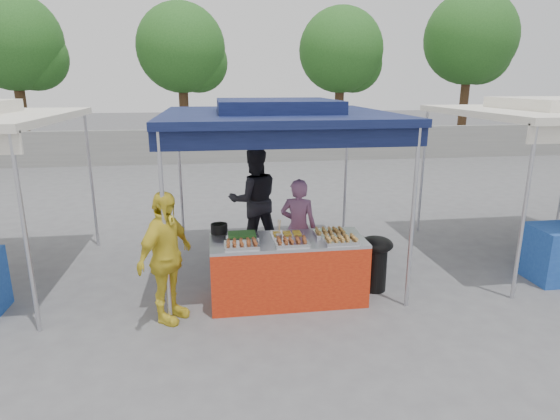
{
  "coord_description": "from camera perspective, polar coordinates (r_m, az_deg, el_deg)",
  "views": [
    {
      "loc": [
        -0.91,
        -5.75,
        2.82
      ],
      "look_at": [
        0.0,
        0.6,
        1.05
      ],
      "focal_mm": 30.0,
      "sensor_mm": 36.0,
      "label": 1
    }
  ],
  "objects": [
    {
      "name": "ground_plane",
      "position": [
        6.47,
        0.77,
        -10.42
      ],
      "size": [
        80.0,
        80.0,
        0.0
      ],
      "primitive_type": "plane",
      "color": "#5A5A5D"
    },
    {
      "name": "back_wall",
      "position": [
        16.92,
        -5.07,
        7.83
      ],
      "size": [
        40.0,
        0.25,
        1.2
      ],
      "primitive_type": "cube",
      "color": "gray",
      "rests_on": "ground_plane"
    },
    {
      "name": "main_canopy",
      "position": [
        6.79,
        -0.45,
        11.63
      ],
      "size": [
        3.2,
        3.2,
        2.57
      ],
      "color": "silver",
      "rests_on": "ground_plane"
    },
    {
      "name": "tree_0",
      "position": [
        19.93,
        -29.33,
        17.06
      ],
      "size": [
        3.5,
        3.44,
        5.9
      ],
      "color": "#412B19",
      "rests_on": "ground_plane"
    },
    {
      "name": "tree_1",
      "position": [
        18.95,
        -11.49,
        18.35
      ],
      "size": [
        3.39,
        3.31,
        5.68
      ],
      "color": "#412B19",
      "rests_on": "ground_plane"
    },
    {
      "name": "tree_2",
      "position": [
        19.54,
        7.82,
        18.33
      ],
      "size": [
        3.37,
        3.28,
        5.64
      ],
      "color": "#412B19",
      "rests_on": "ground_plane"
    },
    {
      "name": "tree_3",
      "position": [
        21.8,
        22.43,
        18.38
      ],
      "size": [
        3.73,
        3.71,
        6.38
      ],
      "color": "#412B19",
      "rests_on": "ground_plane"
    },
    {
      "name": "vendor_table",
      "position": [
        6.2,
        0.93,
        -7.29
      ],
      "size": [
        2.0,
        0.8,
        0.85
      ],
      "color": "red",
      "rests_on": "ground_plane"
    },
    {
      "name": "food_tray_fl",
      "position": [
        5.77,
        -4.72,
        -4.23
      ],
      "size": [
        0.42,
        0.3,
        0.07
      ],
      "color": "silver",
      "rests_on": "vendor_table"
    },
    {
      "name": "food_tray_fm",
      "position": [
        5.84,
        1.41,
        -3.95
      ],
      "size": [
        0.42,
        0.3,
        0.07
      ],
      "color": "silver",
      "rests_on": "vendor_table"
    },
    {
      "name": "food_tray_fr",
      "position": [
        5.96,
        7.42,
        -3.66
      ],
      "size": [
        0.42,
        0.3,
        0.07
      ],
      "color": "silver",
      "rests_on": "vendor_table"
    },
    {
      "name": "food_tray_bl",
      "position": [
        6.08,
        -4.66,
        -3.19
      ],
      "size": [
        0.42,
        0.3,
        0.07
      ],
      "color": "silver",
      "rests_on": "vendor_table"
    },
    {
      "name": "food_tray_bm",
      "position": [
        6.11,
        0.87,
        -3.06
      ],
      "size": [
        0.42,
        0.3,
        0.07
      ],
      "color": "silver",
      "rests_on": "vendor_table"
    },
    {
      "name": "food_tray_br",
      "position": [
        6.22,
        6.11,
        -2.78
      ],
      "size": [
        0.42,
        0.3,
        0.07
      ],
      "color": "silver",
      "rests_on": "vendor_table"
    },
    {
      "name": "cooking_pot",
      "position": [
        6.31,
        -7.42,
        -2.27
      ],
      "size": [
        0.22,
        0.22,
        0.13
      ],
      "primitive_type": "cylinder",
      "color": "black",
      "rests_on": "vendor_table"
    },
    {
      "name": "skewer_cup",
      "position": [
        5.94,
        -0.11,
        -3.42
      ],
      "size": [
        0.08,
        0.08,
        0.1
      ],
      "primitive_type": "cylinder",
      "color": "silver",
      "rests_on": "vendor_table"
    },
    {
      "name": "wok_burner",
      "position": [
        6.6,
        11.55,
        -5.83
      ],
      "size": [
        0.46,
        0.46,
        0.78
      ],
      "rotation": [
        0.0,
        0.0,
        0.41
      ],
      "color": "black",
      "rests_on": "ground_plane"
    },
    {
      "name": "crate_left",
      "position": [
        6.87,
        -2.09,
        -7.42
      ],
      "size": [
        0.51,
        0.36,
        0.31
      ],
      "primitive_type": "cube",
      "color": "#1431A3",
      "rests_on": "ground_plane"
    },
    {
      "name": "crate_right",
      "position": [
        7.03,
        3.19,
        -7.03
      ],
      "size": [
        0.45,
        0.32,
        0.27
      ],
      "primitive_type": "cube",
      "color": "#1431A3",
      "rests_on": "ground_plane"
    },
    {
      "name": "crate_stacked",
      "position": [
        6.93,
        3.22,
        -4.99
      ],
      "size": [
        0.44,
        0.31,
        0.26
      ],
      "primitive_type": "cube",
      "color": "#1431A3",
      "rests_on": "crate_right"
    },
    {
      "name": "vendor_woman",
      "position": [
        6.91,
        2.24,
        -2.16
      ],
      "size": [
        0.63,
        0.52,
        1.47
      ],
      "primitive_type": "imported",
      "rotation": [
        0.0,
        0.0,
        2.78
      ],
      "color": "#8A587D",
      "rests_on": "ground_plane"
    },
    {
      "name": "helper_man",
      "position": [
        7.87,
        -3.17,
        1.21
      ],
      "size": [
        0.95,
        0.78,
        1.78
      ],
      "primitive_type": "imported",
      "rotation": [
        0.0,
        0.0,
        3.28
      ],
      "color": "black",
      "rests_on": "ground_plane"
    },
    {
      "name": "customer_person",
      "position": [
        5.71,
        -13.76,
        -5.69
      ],
      "size": [
        0.83,
        1.01,
        1.61
      ],
      "primitive_type": "imported",
      "rotation": [
        0.0,
        0.0,
        1.01
      ],
      "color": "yellow",
      "rests_on": "ground_plane"
    }
  ]
}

